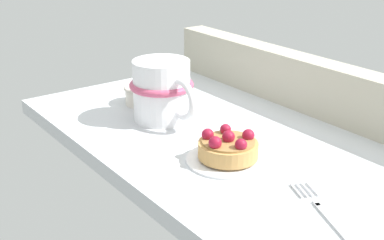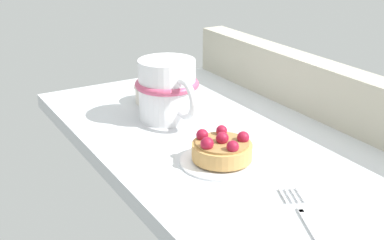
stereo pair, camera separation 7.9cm
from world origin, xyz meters
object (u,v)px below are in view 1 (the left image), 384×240
object	(u,v)px
dessert_plate	(228,159)
dessert_fork	(328,216)
raspberry_tart	(228,147)
sugar_bowl	(142,94)
coffee_mug	(163,90)

from	to	relation	value
dessert_plate	dessert_fork	xyz separation A→B (cm)	(18.35, -0.39, -0.02)
dessert_plate	raspberry_tart	distance (cm)	1.86
sugar_bowl	dessert_plate	bearing A→B (deg)	-5.74
coffee_mug	dessert_plate	bearing A→B (deg)	-4.48
raspberry_tart	coffee_mug	bearing A→B (deg)	175.42
coffee_mug	sugar_bowl	distance (cm)	9.72
dessert_plate	sugar_bowl	distance (cm)	28.00
coffee_mug	dessert_fork	bearing A→B (deg)	-2.87
raspberry_tart	coffee_mug	xyz separation A→B (cm)	(-18.83, 1.51, 3.08)
raspberry_tart	dessert_plate	bearing A→B (deg)	84.25
raspberry_tart	coffee_mug	size ratio (longest dim) A/B	0.58
dessert_fork	sugar_bowl	distance (cm)	46.30
coffee_mug	sugar_bowl	world-z (taller)	coffee_mug
dessert_plate	dessert_fork	bearing A→B (deg)	-1.21
dessert_plate	dessert_fork	size ratio (longest dim) A/B	0.73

